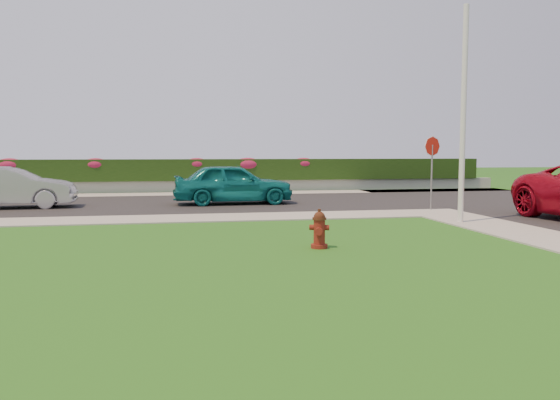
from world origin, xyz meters
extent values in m
plane|color=black|center=(0.00, 0.00, 0.00)|extent=(120.00, 120.00, 0.00)
cube|color=black|center=(-5.00, 14.00, 0.02)|extent=(26.00, 8.00, 0.04)
cube|color=gray|center=(-6.00, 9.00, 0.02)|extent=(24.00, 2.00, 0.04)
cube|color=gray|center=(7.00, 9.00, 0.02)|extent=(2.00, 2.00, 0.04)
cube|color=gray|center=(-1.00, 19.00, 0.02)|extent=(34.00, 2.00, 0.04)
cube|color=gray|center=(-1.00, 20.50, 0.30)|extent=(34.00, 0.40, 0.60)
cube|color=black|center=(-1.00, 20.60, 1.15)|extent=(32.00, 0.90, 1.10)
cylinder|color=#4C0E0B|center=(1.39, 3.26, 0.04)|extent=(0.36, 0.36, 0.09)
cylinder|color=#4C0E0B|center=(1.39, 3.26, 0.36)|extent=(0.24, 0.24, 0.55)
cylinder|color=black|center=(1.39, 3.26, 0.64)|extent=(0.30, 0.30, 0.05)
sphere|color=black|center=(1.39, 3.26, 0.67)|extent=(0.24, 0.24, 0.24)
cylinder|color=black|center=(1.39, 3.26, 0.81)|extent=(0.07, 0.07, 0.07)
cylinder|color=#4C0E0B|center=(1.24, 3.31, 0.45)|extent=(0.14, 0.14, 0.12)
cylinder|color=#4C0E0B|center=(1.55, 3.21, 0.45)|extent=(0.14, 0.14, 0.12)
cylinder|color=#4C0E0B|center=(1.34, 3.11, 0.38)|extent=(0.19, 0.17, 0.16)
imported|color=#0D6364|center=(0.57, 13.31, 0.83)|extent=(4.68, 1.95, 1.58)
imported|color=#929398|center=(-7.52, 13.17, 0.78)|extent=(4.59, 1.84, 1.49)
cylinder|color=silver|center=(6.47, 6.48, 3.10)|extent=(0.16, 0.16, 6.19)
cylinder|color=slate|center=(7.22, 9.87, 1.16)|extent=(0.06, 0.06, 2.32)
cylinder|color=#B6190C|center=(7.22, 9.87, 2.26)|extent=(0.65, 0.24, 0.67)
cylinder|color=white|center=(7.22, 9.87, 2.26)|extent=(0.69, 0.23, 0.72)
ellipsoid|color=#A41C48|center=(-9.56, 20.50, 1.43)|extent=(1.36, 0.87, 0.68)
ellipsoid|color=#A41C48|center=(-5.56, 20.50, 1.45)|extent=(1.27, 0.82, 0.64)
ellipsoid|color=#A41C48|center=(-0.57, 20.50, 1.46)|extent=(1.22, 0.79, 0.61)
ellipsoid|color=#A41C48|center=(2.07, 20.50, 1.42)|extent=(1.40, 0.90, 0.70)
ellipsoid|color=#A41C48|center=(5.09, 20.50, 1.46)|extent=(1.22, 0.79, 0.61)
camera|label=1|loc=(-1.59, -7.96, 2.05)|focal=35.00mm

